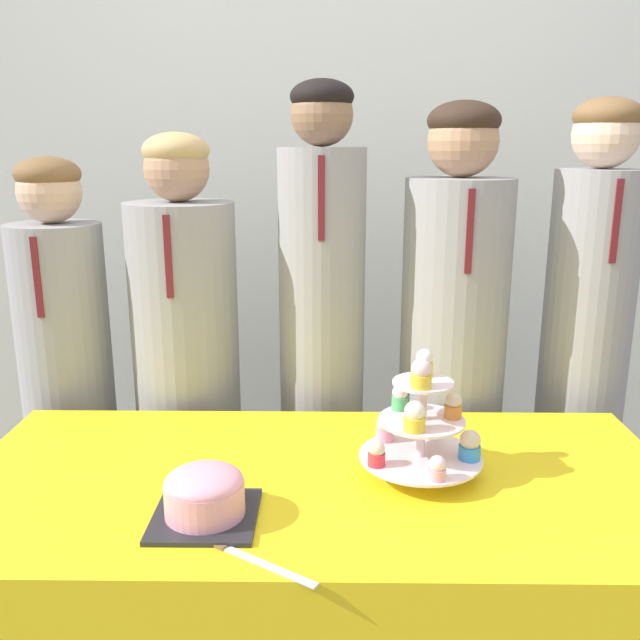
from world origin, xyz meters
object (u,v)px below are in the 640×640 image
(student_1, at_px, (189,399))
(cupcake_stand, at_px, (423,425))
(round_cake, at_px, (204,494))
(student_0, at_px, (70,404))
(cake_knife, at_px, (230,550))
(student_3, at_px, (450,385))
(student_2, at_px, (322,372))
(student_4, at_px, (581,378))

(student_1, bearing_deg, cupcake_stand, -41.39)
(round_cake, distance_m, student_0, 0.93)
(cake_knife, xyz_separation_m, student_3, (0.54, 0.85, 0.01))
(student_1, bearing_deg, student_2, -0.00)
(round_cake, relative_size, student_1, 0.14)
(student_1, relative_size, student_4, 0.94)
(cupcake_stand, bearing_deg, student_3, 73.72)
(cupcake_stand, bearing_deg, student_0, 150.81)
(student_2, bearing_deg, student_3, 0.00)
(cake_knife, height_order, student_2, student_2)
(round_cake, height_order, student_2, student_2)
(student_0, bearing_deg, round_cake, -53.56)
(student_0, bearing_deg, cupcake_stand, -29.19)
(student_0, xyz_separation_m, student_4, (1.54, 0.00, 0.09))
(student_0, distance_m, student_4, 1.54)
(cupcake_stand, bearing_deg, cake_knife, -142.10)
(cupcake_stand, distance_m, student_3, 0.58)
(cupcake_stand, height_order, student_0, student_0)
(student_3, bearing_deg, cupcake_stand, -106.28)
(student_1, xyz_separation_m, student_2, (0.40, -0.00, 0.09))
(student_3, bearing_deg, round_cake, -129.20)
(round_cake, bearing_deg, cake_knife, -59.92)
(cupcake_stand, distance_m, student_2, 0.60)
(student_3, bearing_deg, student_2, -180.00)
(cupcake_stand, height_order, student_2, student_2)
(round_cake, xyz_separation_m, student_4, (0.99, 0.74, -0.02))
(cake_knife, bearing_deg, student_3, 90.49)
(cupcake_stand, height_order, student_1, student_1)
(student_2, bearing_deg, student_0, -180.00)
(round_cake, distance_m, student_4, 1.24)
(cake_knife, relative_size, cupcake_stand, 0.88)
(student_2, bearing_deg, student_4, -0.00)
(student_2, distance_m, student_4, 0.77)
(student_0, bearing_deg, student_3, 0.00)
(cupcake_stand, height_order, student_4, student_4)
(round_cake, relative_size, student_3, 0.13)
(student_4, bearing_deg, student_3, 180.00)
(round_cake, xyz_separation_m, student_3, (0.60, 0.74, -0.04))
(cake_knife, bearing_deg, round_cake, 153.12)
(student_4, bearing_deg, cupcake_stand, -134.79)
(round_cake, xyz_separation_m, student_1, (-0.18, 0.74, -0.09))
(student_1, bearing_deg, student_0, -180.00)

